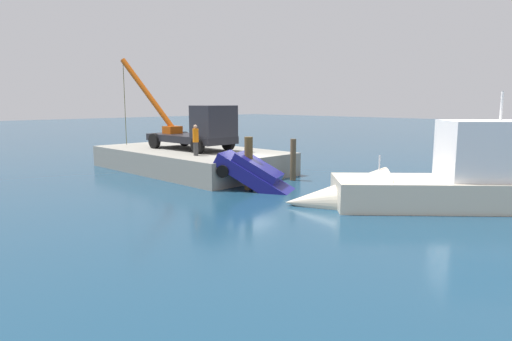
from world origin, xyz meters
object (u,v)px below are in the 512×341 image
at_px(dock_worker, 196,140).
at_px(crane_truck, 198,129).
at_px(moored_yacht, 442,194).
at_px(salvaged_car, 257,176).

bearing_deg(dock_worker, crane_truck, 139.28).
relative_size(dock_worker, moored_yacht, 0.14).
distance_m(crane_truck, dock_worker, 2.86).
xyz_separation_m(crane_truck, dock_worker, (2.13, -1.84, -0.48)).
height_order(salvaged_car, moored_yacht, moored_yacht).
bearing_deg(moored_yacht, dock_worker, -166.16).
bearing_deg(crane_truck, salvaged_car, -12.54).
xyz_separation_m(dock_worker, salvaged_car, (4.71, 0.31, -1.61)).
bearing_deg(salvaged_car, moored_yacht, 19.19).
xyz_separation_m(dock_worker, moored_yacht, (13.02, 3.21, -1.74)).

